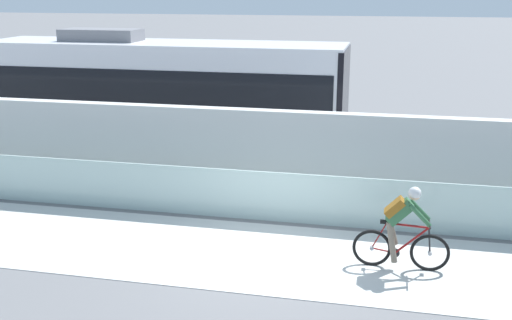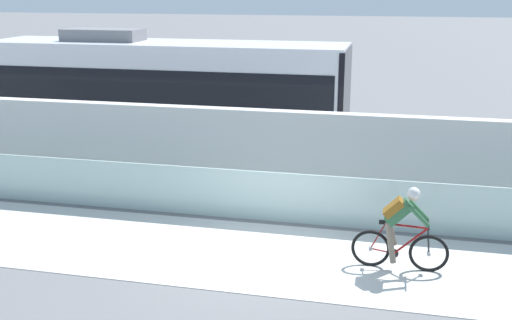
% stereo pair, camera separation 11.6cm
% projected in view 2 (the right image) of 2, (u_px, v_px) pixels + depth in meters
% --- Properties ---
extents(ground_plane, '(200.00, 200.00, 0.00)m').
position_uv_depth(ground_plane, '(264.00, 256.00, 11.97)').
color(ground_plane, slate).
extents(bike_path_deck, '(32.00, 3.20, 0.01)m').
position_uv_depth(bike_path_deck, '(264.00, 255.00, 11.97)').
color(bike_path_deck, beige).
rests_on(bike_path_deck, ground).
extents(glass_parapet, '(32.00, 0.05, 1.14)m').
position_uv_depth(glass_parapet, '(282.00, 198.00, 13.55)').
color(glass_parapet, '#ADC6C1').
rests_on(glass_parapet, ground).
extents(concrete_barrier_wall, '(32.00, 0.36, 2.16)m').
position_uv_depth(concrete_barrier_wall, '(296.00, 154.00, 15.09)').
color(concrete_barrier_wall, silver).
rests_on(concrete_barrier_wall, ground).
extents(tram_rail_near, '(32.00, 0.08, 0.01)m').
position_uv_depth(tram_rail_near, '(309.00, 168.00, 17.72)').
color(tram_rail_near, '#595654').
rests_on(tram_rail_near, ground).
extents(tram_rail_far, '(32.00, 0.08, 0.01)m').
position_uv_depth(tram_rail_far, '(315.00, 155.00, 19.06)').
color(tram_rail_far, '#595654').
rests_on(tram_rail_far, ground).
extents(tram, '(11.06, 2.54, 3.81)m').
position_uv_depth(tram, '(166.00, 93.00, 18.85)').
color(tram, silver).
rests_on(tram, ground).
extents(cyclist_on_bike, '(1.77, 0.58, 1.61)m').
position_uv_depth(cyclist_on_bike, '(400.00, 229.00, 11.20)').
color(cyclist_on_bike, black).
rests_on(cyclist_on_bike, ground).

